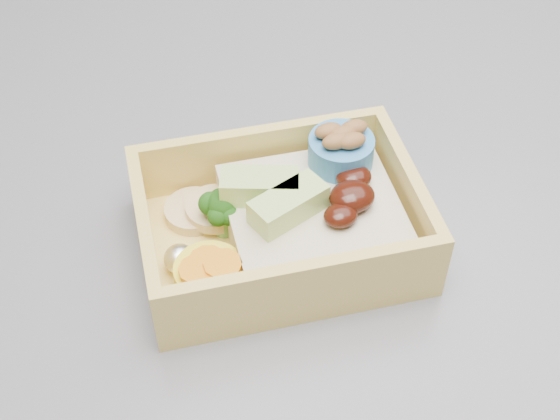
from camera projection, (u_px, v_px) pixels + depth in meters
name	position (u px, v px, depth m)	size (l,w,h in m)	color
bento_box	(288.00, 219.00, 0.48)	(0.18, 0.14, 0.06)	#E4C35E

